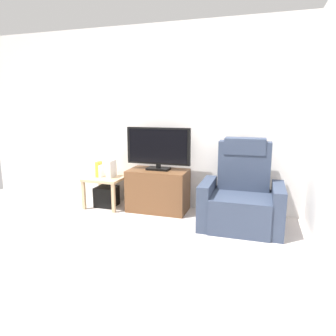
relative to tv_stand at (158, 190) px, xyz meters
name	(u,v)px	position (x,y,z in m)	size (l,w,h in m)	color
ground_plane	(145,234)	(0.12, -0.83, -0.30)	(6.40, 6.40, 0.00)	#BCB2AD
wall_back	(172,118)	(0.12, 0.30, 1.00)	(6.40, 0.06, 2.60)	silver
wall_side	(335,125)	(2.00, -0.83, 1.00)	(0.06, 4.48, 2.60)	silver
tv_stand	(158,190)	(0.00, 0.00, 0.00)	(0.84, 0.47, 0.59)	brown
television	(158,148)	(0.00, 0.02, 0.61)	(0.92, 0.20, 0.59)	black
recliner_armchair	(242,197)	(1.18, -0.24, 0.08)	(0.98, 0.78, 1.08)	#2D384C
side_table	(106,181)	(-0.81, -0.04, 0.08)	(0.54, 0.54, 0.45)	tan
subwoofer_box	(107,196)	(-0.81, -0.04, -0.15)	(0.29, 0.29, 0.29)	black
book_leftmost	(99,169)	(-0.91, -0.06, 0.26)	(0.05, 0.12, 0.23)	gold
book_middle	(101,171)	(-0.86, -0.06, 0.24)	(0.03, 0.12, 0.18)	white
game_console	(111,169)	(-0.72, -0.03, 0.28)	(0.07, 0.20, 0.25)	white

